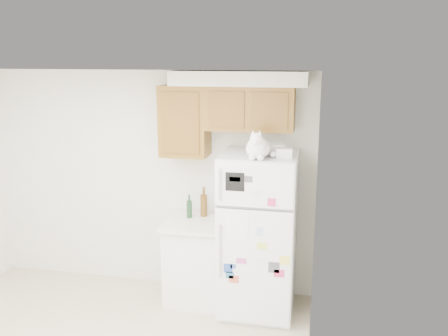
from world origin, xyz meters
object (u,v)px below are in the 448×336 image
(cat, at_px, (258,147))
(storage_box_back, at_px, (275,149))
(base_counter, at_px, (196,260))
(storage_box_front, at_px, (285,153))
(bottle_green, at_px, (189,206))
(bottle_amber, at_px, (204,202))
(refrigerator, at_px, (258,234))

(cat, height_order, storage_box_back, cat)
(base_counter, bearing_deg, storage_box_front, -12.04)
(cat, relative_size, bottle_green, 1.61)
(storage_box_back, bearing_deg, bottle_amber, 149.47)
(base_counter, distance_m, bottle_amber, 0.65)
(bottle_green, bearing_deg, cat, -26.90)
(storage_box_front, height_order, bottle_amber, storage_box_front)
(bottle_green, bearing_deg, storage_box_front, -15.78)
(storage_box_back, distance_m, bottle_amber, 1.06)
(cat, xyz_separation_m, bottle_amber, (-0.65, 0.48, -0.72))
(refrigerator, xyz_separation_m, bottle_amber, (-0.64, 0.24, 0.23))
(refrigerator, xyz_separation_m, storage_box_back, (0.15, 0.02, 0.90))
(storage_box_front, bearing_deg, refrigerator, 156.14)
(refrigerator, bearing_deg, bottle_amber, 159.15)
(refrigerator, distance_m, base_counter, 0.79)
(bottle_amber, bearing_deg, refrigerator, -20.85)
(storage_box_back, bearing_deg, bottle_green, 156.37)
(refrigerator, distance_m, storage_box_back, 0.91)
(storage_box_back, height_order, bottle_green, storage_box_back)
(refrigerator, bearing_deg, base_counter, 173.90)
(storage_box_back, bearing_deg, base_counter, 161.60)
(refrigerator, relative_size, cat, 4.10)
(refrigerator, relative_size, bottle_amber, 5.13)
(refrigerator, relative_size, base_counter, 1.85)
(base_counter, bearing_deg, storage_box_back, -3.58)
(bottle_amber, bearing_deg, storage_box_front, -22.50)
(base_counter, distance_m, storage_box_back, 1.54)
(refrigerator, height_order, bottle_green, refrigerator)
(cat, bearing_deg, refrigerator, 93.20)
(bottle_amber, bearing_deg, bottle_green, -151.81)
(refrigerator, distance_m, bottle_amber, 0.72)
(storage_box_front, xyz_separation_m, bottle_green, (-1.04, 0.29, -0.70))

